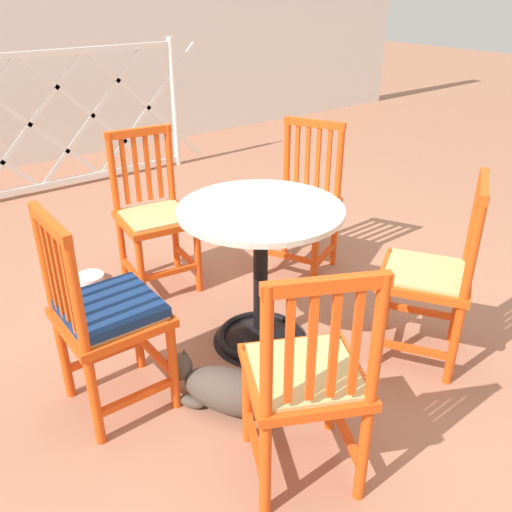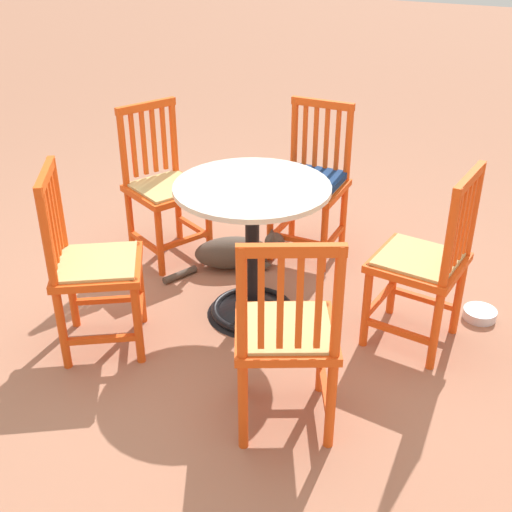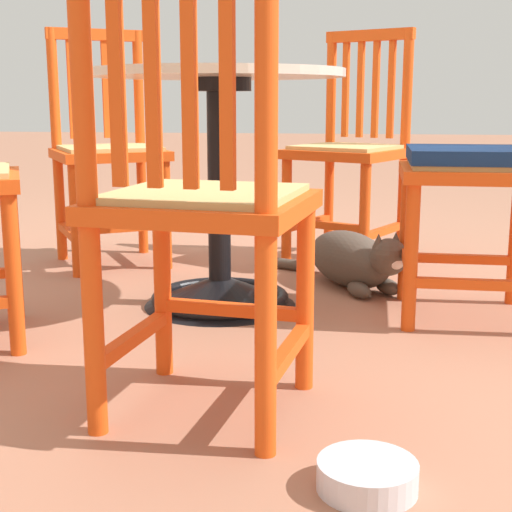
# 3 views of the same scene
# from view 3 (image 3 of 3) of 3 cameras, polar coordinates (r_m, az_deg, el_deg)

# --- Properties ---
(ground_plane) EXTENTS (24.00, 24.00, 0.00)m
(ground_plane) POSITION_cam_3_polar(r_m,az_deg,el_deg) (2.47, -5.33, -3.20)
(ground_plane) COLOR #A36B51
(cafe_table) EXTENTS (0.76, 0.76, 0.73)m
(cafe_table) POSITION_cam_3_polar(r_m,az_deg,el_deg) (2.32, -2.81, 3.03)
(cafe_table) COLOR black
(cafe_table) RESTS_ON ground_plane
(orange_chair_near_fence) EXTENTS (0.45, 0.45, 0.91)m
(orange_chair_near_fence) POSITION_cam_3_polar(r_m,az_deg,el_deg) (1.47, -4.23, 3.74)
(orange_chair_near_fence) COLOR #E04C14
(orange_chair_near_fence) RESTS_ON ground_plane
(orange_chair_at_corner) EXTENTS (0.40, 0.40, 0.91)m
(orange_chair_at_corner) POSITION_cam_3_polar(r_m,az_deg,el_deg) (2.27, 16.62, 6.47)
(orange_chair_at_corner) COLOR #E04C14
(orange_chair_at_corner) RESTS_ON ground_plane
(orange_chair_tucked_in) EXTENTS (0.54, 0.54, 0.91)m
(orange_chair_tucked_in) POSITION_cam_3_polar(r_m,az_deg,el_deg) (3.01, 7.19, 7.83)
(orange_chair_tucked_in) COLOR #E04C14
(orange_chair_tucked_in) RESTS_ON ground_plane
(orange_chair_facing_out) EXTENTS (0.55, 0.55, 0.91)m
(orange_chair_facing_out) POSITION_cam_3_polar(r_m,az_deg,el_deg) (2.99, -11.25, 7.67)
(orange_chair_facing_out) COLOR #E04C14
(orange_chair_facing_out) RESTS_ON ground_plane
(tabby_cat) EXTENTS (0.55, 0.56, 0.23)m
(tabby_cat) POSITION_cam_3_polar(r_m,az_deg,el_deg) (2.60, 7.49, -0.37)
(tabby_cat) COLOR #4C4238
(tabby_cat) RESTS_ON ground_plane
(pet_water_bowl) EXTENTS (0.17, 0.17, 0.05)m
(pet_water_bowl) POSITION_cam_3_polar(r_m,az_deg,el_deg) (1.31, 8.48, -16.25)
(pet_water_bowl) COLOR silver
(pet_water_bowl) RESTS_ON ground_plane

